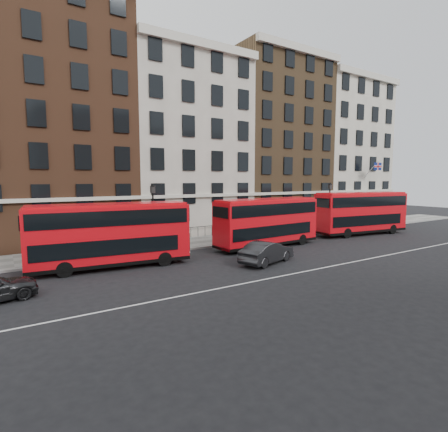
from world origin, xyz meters
TOP-DOWN VIEW (x-y plane):
  - ground at (0.00, 0.00)m, footprint 120.00×120.00m
  - pavement at (0.00, 10.50)m, footprint 80.00×5.00m
  - kerb at (0.00, 8.00)m, footprint 80.00×0.30m
  - road_centre_line at (0.00, -2.00)m, footprint 70.00×0.12m
  - building_terrace at (-0.31, 17.88)m, footprint 64.00×11.95m
  - bus_b at (-11.14, 5.51)m, footprint 10.29×3.45m
  - bus_c at (2.04, 5.50)m, footprint 10.05×3.00m
  - bus_d at (14.73, 5.51)m, footprint 10.82×3.90m
  - car_front at (-1.65, 1.06)m, footprint 4.95×2.95m
  - lamp_post_left at (-6.92, 8.77)m, footprint 0.44×0.44m
  - lamp_post_right at (13.24, 8.45)m, footprint 0.44×0.44m
  - traffic_light at (25.35, 8.12)m, footprint 0.25×0.45m
  - iron_railings at (0.00, 12.70)m, footprint 6.60×0.06m

SIDE VIEW (x-z plane):
  - ground at x=0.00m, z-range 0.00..0.00m
  - road_centre_line at x=0.00m, z-range 0.00..0.01m
  - pavement at x=0.00m, z-range 0.00..0.15m
  - kerb at x=0.00m, z-range 0.00..0.16m
  - iron_railings at x=0.00m, z-range 0.15..1.15m
  - car_front at x=-1.65m, z-range 0.00..1.54m
  - bus_c at x=2.04m, z-range 0.15..4.32m
  - bus_b at x=-11.14m, z-range 0.15..4.40m
  - bus_d at x=14.73m, z-range 0.16..4.61m
  - traffic_light at x=25.35m, z-range 0.81..4.08m
  - lamp_post_left at x=-6.92m, z-range 0.42..5.74m
  - lamp_post_right at x=13.24m, z-range 0.42..5.74m
  - building_terrace at x=-0.31m, z-range -0.76..21.24m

